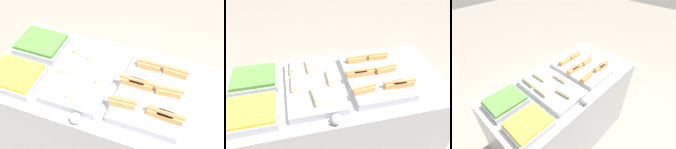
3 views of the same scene
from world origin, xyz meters
TOP-DOWN VIEW (x-y plane):
  - counter at (0.00, 0.00)m, footprint 1.43×0.68m
  - tray_hotdogs at (0.24, -0.00)m, footprint 0.40×0.52m
  - tray_wraps at (-0.16, 0.00)m, footprint 0.33×0.54m
  - tray_side_front at (-0.52, -0.17)m, footprint 0.29×0.24m
  - tray_side_back at (-0.52, 0.12)m, footprint 0.29×0.24m
  - serving_spoon_near at (-0.09, -0.31)m, footprint 0.25×0.06m

SIDE VIEW (x-z plane):
  - counter at x=0.00m, z-range 0.00..0.87m
  - serving_spoon_near at x=-0.09m, z-range 0.87..0.93m
  - tray_wraps at x=-0.16m, z-range 0.86..0.96m
  - tray_hotdogs at x=0.24m, z-range 0.86..0.96m
  - tray_side_front at x=-0.52m, z-range 0.87..0.95m
  - tray_side_back at x=-0.52m, z-range 0.87..0.95m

